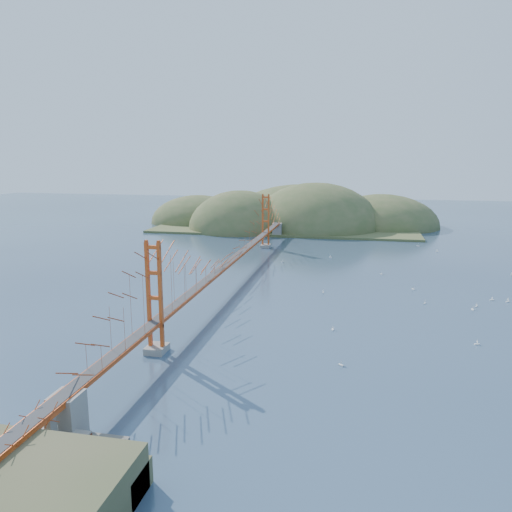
% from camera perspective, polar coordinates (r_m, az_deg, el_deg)
% --- Properties ---
extents(ground, '(320.00, 320.00, 0.00)m').
position_cam_1_polar(ground, '(80.32, -2.91, -2.88)').
color(ground, '#2A3D55').
rests_on(ground, ground).
extents(bridge, '(2.20, 94.40, 12.00)m').
position_cam_1_polar(bridge, '(79.04, -2.93, 2.08)').
color(bridge, gray).
rests_on(bridge, ground).
extents(approach_viaduct, '(1.40, 12.00, 3.38)m').
position_cam_1_polar(approach_viaduct, '(35.25, -26.26, -19.38)').
color(approach_viaduct, '#AA3B12').
rests_on(approach_viaduct, ground).
extents(promontory, '(9.00, 6.00, 0.24)m').
position_cam_1_polar(promontory, '(38.78, -22.65, -20.23)').
color(promontory, '#59544C').
rests_on(promontory, ground).
extents(fort, '(3.70, 2.30, 1.75)m').
position_cam_1_polar(fort, '(38.79, -21.59, -19.20)').
color(fort, brown).
rests_on(fort, ground).
extents(far_headlands, '(84.00, 58.00, 25.00)m').
position_cam_1_polar(far_headlands, '(146.18, 4.78, 3.64)').
color(far_headlands, brown).
rests_on(far_headlands, ground).
extents(sailboat_4, '(0.66, 0.66, 0.69)m').
position_cam_1_polar(sailboat_4, '(77.27, 26.83, -4.61)').
color(sailboat_4, white).
rests_on(sailboat_4, ground).
extents(sailboat_9, '(0.59, 0.59, 0.62)m').
position_cam_1_polar(sailboat_9, '(94.35, 27.19, -1.90)').
color(sailboat_9, white).
rests_on(sailboat_9, ground).
extents(sailboat_3, '(0.51, 0.51, 0.57)m').
position_cam_1_polar(sailboat_3, '(94.06, 3.06, -0.66)').
color(sailboat_3, white).
rests_on(sailboat_3, ground).
extents(sailboat_8, '(0.55, 0.55, 0.61)m').
position_cam_1_polar(sailboat_8, '(110.83, 19.98, 0.52)').
color(sailboat_8, white).
rests_on(sailboat_8, ground).
extents(sailboat_0, '(0.41, 0.50, 0.58)m').
position_cam_1_polar(sailboat_0, '(74.21, 7.69, -4.08)').
color(sailboat_0, white).
rests_on(sailboat_0, ground).
extents(sailboat_2, '(0.54, 0.45, 0.63)m').
position_cam_1_polar(sailboat_2, '(77.19, 25.37, -4.50)').
color(sailboat_2, white).
rests_on(sailboat_2, ground).
extents(sailboat_14, '(0.57, 0.57, 0.60)m').
position_cam_1_polar(sailboat_14, '(73.12, 23.90, -5.23)').
color(sailboat_14, white).
rests_on(sailboat_14, ground).
extents(sailboat_6, '(0.65, 0.65, 0.68)m').
position_cam_1_polar(sailboat_6, '(49.82, 9.71, -12.09)').
color(sailboat_6, white).
rests_on(sailboat_6, ground).
extents(sailboat_7, '(0.64, 0.56, 0.73)m').
position_cam_1_polar(sailboat_7, '(116.19, 18.02, 1.14)').
color(sailboat_7, white).
rests_on(sailboat_7, ground).
extents(sailboat_12, '(0.62, 0.62, 0.67)m').
position_cam_1_polar(sailboat_12, '(99.54, 8.49, -0.08)').
color(sailboat_12, white).
rests_on(sailboat_12, ground).
extents(sailboat_10, '(0.48, 0.55, 0.63)m').
position_cam_1_polar(sailboat_10, '(59.06, 8.76, -8.23)').
color(sailboat_10, white).
rests_on(sailboat_10, ground).
extents(sailboat_5, '(0.57, 0.59, 0.67)m').
position_cam_1_polar(sailboat_5, '(71.49, 23.54, -5.56)').
color(sailboat_5, white).
rests_on(sailboat_5, ground).
extents(sailboat_1, '(0.67, 0.67, 0.70)m').
position_cam_1_polar(sailboat_1, '(78.90, 17.52, -3.57)').
color(sailboat_1, white).
rests_on(sailboat_1, ground).
extents(sailboat_16, '(0.58, 0.58, 0.61)m').
position_cam_1_polar(sailboat_16, '(87.21, 14.15, -1.97)').
color(sailboat_16, white).
rests_on(sailboat_16, ground).
extents(sailboat_13, '(0.56, 0.49, 0.64)m').
position_cam_1_polar(sailboat_13, '(59.06, 23.95, -9.12)').
color(sailboat_13, white).
rests_on(sailboat_13, ground).
extents(sailboat_extra_0, '(0.53, 0.53, 0.56)m').
position_cam_1_polar(sailboat_extra_0, '(72.01, 18.74, -5.09)').
color(sailboat_extra_0, white).
rests_on(sailboat_extra_0, ground).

